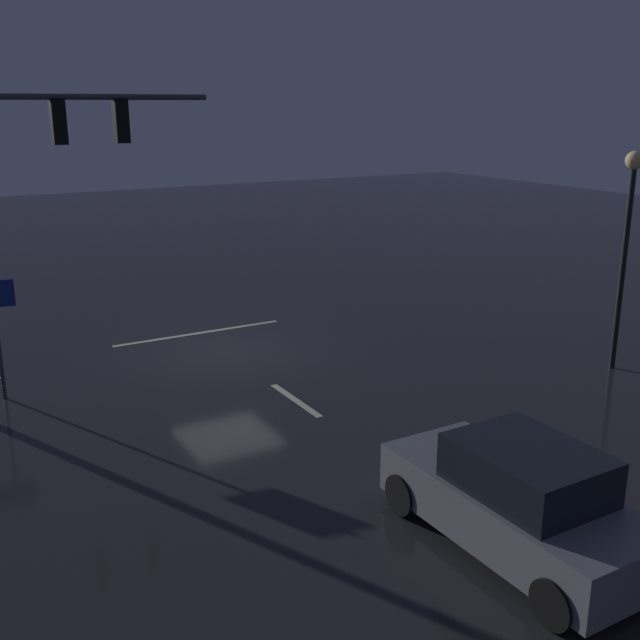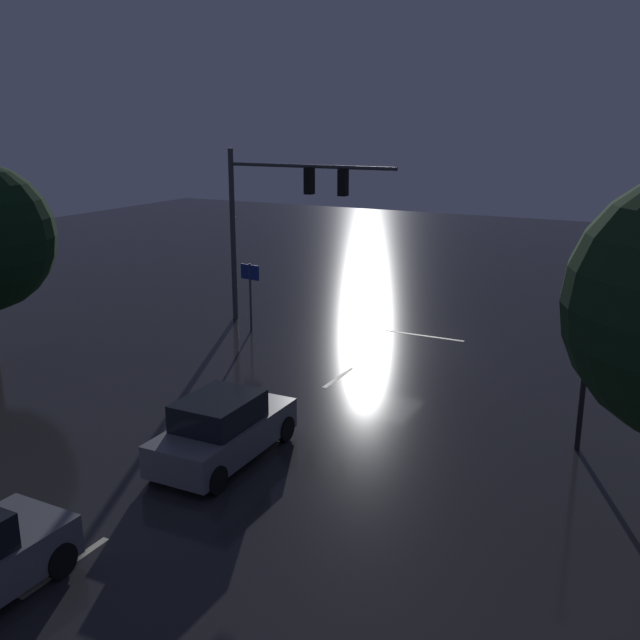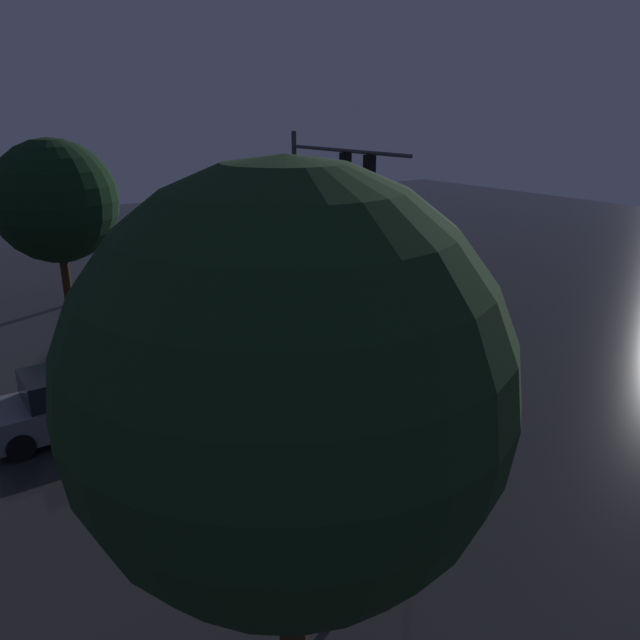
{
  "view_description": "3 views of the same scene",
  "coord_description": "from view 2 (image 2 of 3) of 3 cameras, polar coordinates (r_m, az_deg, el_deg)",
  "views": [
    {
      "loc": [
        7.41,
        17.91,
        6.4
      ],
      "look_at": [
        -0.61,
        4.03,
        1.79
      ],
      "focal_mm": 42.45,
      "sensor_mm": 36.0,
      "label": 1
    },
    {
      "loc": [
        -9.98,
        24.64,
        8.29
      ],
      "look_at": [
        0.76,
        3.92,
        1.87
      ],
      "focal_mm": 41.02,
      "sensor_mm": 36.0,
      "label": 2
    },
    {
      "loc": [
        -15.66,
        13.74,
        8.0
      ],
      "look_at": [
        -1.18,
        3.78,
        1.98
      ],
      "focal_mm": 34.55,
      "sensor_mm": 36.0,
      "label": 3
    }
  ],
  "objects": [
    {
      "name": "ground_plane",
      "position": [
        27.84,
        5.11,
        -1.99
      ],
      "size": [
        80.0,
        80.0,
        0.0
      ],
      "primitive_type": "plane",
      "color": "#232326"
    },
    {
      "name": "traffic_signal_assembly",
      "position": [
        29.64,
        -3.2,
        8.99
      ],
      "size": [
        7.39,
        0.47,
        7.16
      ],
      "color": "#383A3D",
      "rests_on": "ground_plane"
    },
    {
      "name": "lane_dash_far",
      "position": [
        24.38,
        1.5,
        -4.48
      ],
      "size": [
        0.16,
        2.2,
        0.01
      ],
      "primitive_type": "cube",
      "rotation": [
        0.0,
        0.0,
        1.57
      ],
      "color": "beige",
      "rests_on": "ground_plane"
    },
    {
      "name": "lane_dash_mid",
      "position": [
        19.56,
        -6.33,
        -9.77
      ],
      "size": [
        0.16,
        2.2,
        0.01
      ],
      "primitive_type": "cube",
      "rotation": [
        0.0,
        0.0,
        1.57
      ],
      "color": "beige",
      "rests_on": "ground_plane"
    },
    {
      "name": "lane_dash_near",
      "position": [
        15.59,
        -19.21,
        -17.68
      ],
      "size": [
        0.16,
        2.2,
        0.01
      ],
      "primitive_type": "cube",
      "rotation": [
        0.0,
        0.0,
        1.57
      ],
      "color": "beige",
      "rests_on": "ground_plane"
    },
    {
      "name": "stop_bar",
      "position": [
        29.54,
        6.52,
        -1.0
      ],
      "size": [
        5.0,
        0.16,
        0.01
      ],
      "primitive_type": "cube",
      "color": "beige",
      "rests_on": "ground_plane"
    },
    {
      "name": "car_approaching",
      "position": [
        18.62,
        -7.57,
        -8.47
      ],
      "size": [
        1.93,
        4.38,
        1.7
      ],
      "color": "slate",
      "rests_on": "ground_plane"
    },
    {
      "name": "street_lamp_left_kerb",
      "position": [
        19.23,
        20.37,
        0.63
      ],
      "size": [
        0.44,
        0.44,
        5.34
      ],
      "color": "black",
      "rests_on": "ground_plane"
    },
    {
      "name": "route_sign",
      "position": [
        29.32,
        -5.47,
        2.93
      ],
      "size": [
        0.9,
        0.18,
        2.77
      ],
      "color": "#383A3D",
      "rests_on": "ground_plane"
    }
  ]
}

